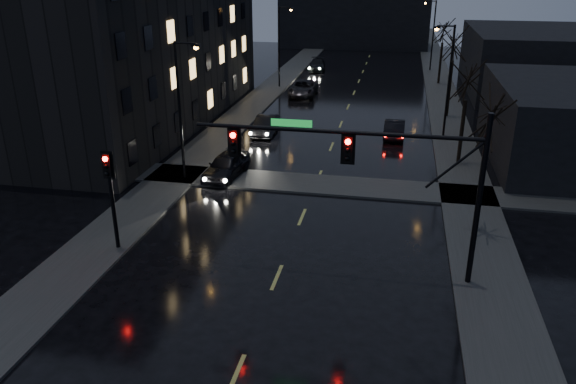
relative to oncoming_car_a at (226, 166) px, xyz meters
The scene contains 22 objects.
sidewalk_left 16.58m from the oncoming_car_a, 100.72° to the left, with size 3.00×140.00×0.12m, color #2D2D2B.
sidewalk_right 21.42m from the oncoming_car_a, 49.46° to the left, with size 3.00×140.00×0.12m, color #2D2D2B.
sidewalk_cross 5.47m from the oncoming_car_a, ahead, with size 40.00×3.00×0.12m, color #2D2D2B.
apartment_block 16.66m from the oncoming_car_a, 134.51° to the left, with size 12.00×30.00×12.00m, color black.
commercial_right_near 22.22m from the oncoming_car_a, 19.17° to the left, with size 10.00×14.00×5.00m, color black.
commercial_right_far 36.94m from the oncoming_car_a, 52.55° to the left, with size 12.00×18.00×6.00m, color black.
far_block 59.41m from the oncoming_car_a, 87.66° to the left, with size 22.00×10.00×8.00m, color black.
signal_mast 14.06m from the oncoming_car_a, 46.40° to the right, with size 11.11×0.41×7.00m.
signal_pole_left 10.21m from the oncoming_car_a, 102.07° to the right, with size 0.35×0.41×4.53m.
tree_near 15.60m from the oncoming_car_a, 18.88° to the right, with size 3.52×3.52×8.08m.
tree_mid_a 15.64m from the oncoming_car_a, 20.89° to the left, with size 3.30×3.30×7.58m.
tree_mid_b 22.89m from the oncoming_car_a, 51.34° to the left, with size 3.74×3.74×8.59m.
tree_far 34.60m from the oncoming_car_a, 66.16° to the left, with size 3.43×3.43×7.88m.
streetlight_l_near 4.64m from the oncoming_car_a, 161.44° to the right, with size 1.53×0.28×8.00m.
streetlight_l_far 26.67m from the oncoming_car_a, 94.71° to the left, with size 1.53×0.28×8.00m.
streetlight_r_mid 17.67m from the oncoming_car_a, 40.93° to the left, with size 1.53×0.28×8.00m.
streetlight_r_far 41.57m from the oncoming_car_a, 71.68° to the left, with size 1.53×0.28×8.00m.
oncoming_car_a is the anchor object (origin of this frame).
oncoming_car_b 9.42m from the oncoming_car_a, 88.92° to the left, with size 1.44×4.12×1.36m, color black.
oncoming_car_c 23.08m from the oncoming_car_a, 88.24° to the left, with size 2.43×5.27×1.46m, color black.
oncoming_car_d 36.81m from the oncoming_car_a, 90.01° to the left, with size 1.87×4.59×1.33m, color black.
lead_car 14.24m from the oncoming_car_a, 47.32° to the left, with size 1.45×4.16×1.37m, color black.
Camera 1 is at (4.33, -11.44, 11.91)m, focal length 35.00 mm.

